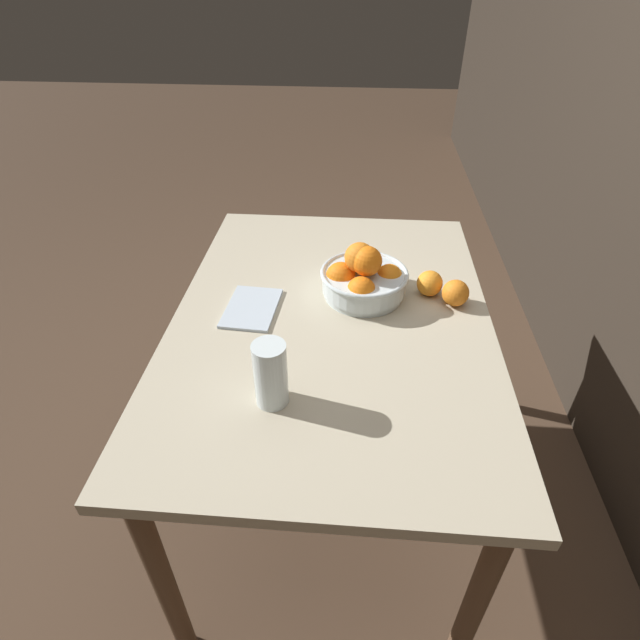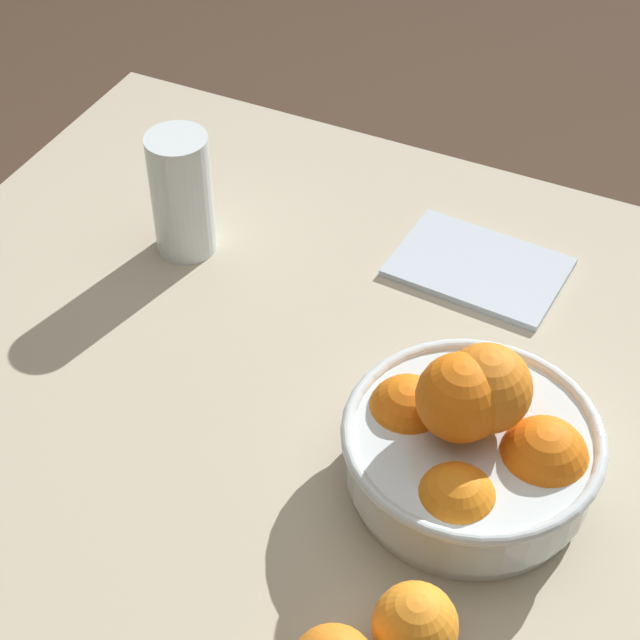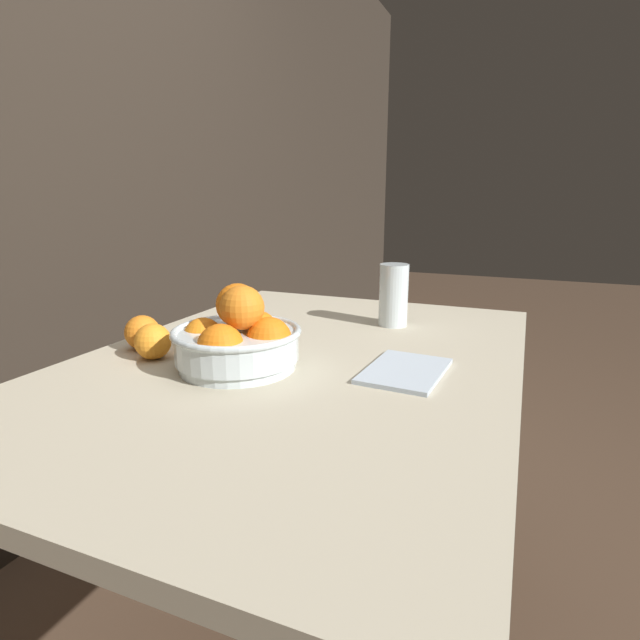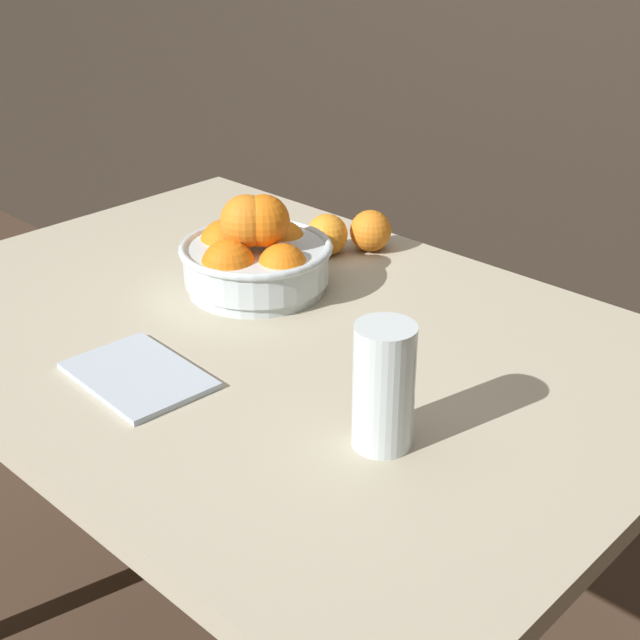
% 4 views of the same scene
% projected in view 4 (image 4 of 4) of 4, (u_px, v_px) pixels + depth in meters
% --- Properties ---
extents(dining_table, '(1.15, 0.81, 0.74)m').
position_uv_depth(dining_table, '(267.00, 381.00, 1.31)').
color(dining_table, '#B7AD93').
rests_on(dining_table, ground_plane).
extents(fruit_bowl, '(0.23, 0.23, 0.15)m').
position_uv_depth(fruit_bowl, '(255.00, 256.00, 1.35)').
color(fruit_bowl, silver).
rests_on(fruit_bowl, dining_table).
extents(juice_glass, '(0.07, 0.07, 0.15)m').
position_uv_depth(juice_glass, '(383.00, 393.00, 0.98)').
color(juice_glass, '#F4A314').
rests_on(juice_glass, dining_table).
extents(orange_loose_near_bowl, '(0.07, 0.07, 0.07)m').
position_uv_depth(orange_loose_near_bowl, '(371.00, 231.00, 1.50)').
color(orange_loose_near_bowl, orange).
rests_on(orange_loose_near_bowl, dining_table).
extents(orange_loose_front, '(0.07, 0.07, 0.07)m').
position_uv_depth(orange_loose_front, '(327.00, 235.00, 1.49)').
color(orange_loose_front, orange).
rests_on(orange_loose_front, dining_table).
extents(napkin, '(0.19, 0.14, 0.01)m').
position_uv_depth(napkin, '(138.00, 375.00, 1.13)').
color(napkin, silver).
rests_on(napkin, dining_table).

